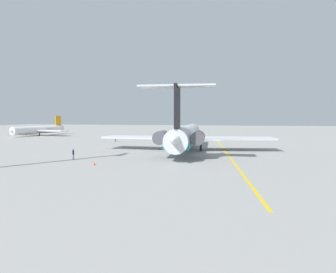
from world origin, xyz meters
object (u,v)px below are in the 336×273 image
at_px(main_jetliner, 186,135).
at_px(ground_crew_near_tail, 73,153).
at_px(airliner_mid_right, 38,130).
at_px(ground_crew_near_nose, 115,138).
at_px(safety_cone_nose, 94,163).

xyz_separation_m(main_jetliner, ground_crew_near_tail, (-16.76, 16.22, -2.18)).
relative_size(main_jetliner, airliner_mid_right, 1.65).
bearing_deg(ground_crew_near_nose, main_jetliner, 64.11).
distance_m(airliner_mid_right, safety_cone_nose, 79.54).
xyz_separation_m(main_jetliner, airliner_mid_right, (38.23, 62.80, -1.08)).
relative_size(airliner_mid_right, safety_cone_nose, 45.89).
distance_m(ground_crew_near_nose, ground_crew_near_tail, 35.11).
bearing_deg(airliner_mid_right, main_jetliner, 68.60).
relative_size(ground_crew_near_nose, safety_cone_nose, 3.29).
height_order(main_jetliner, safety_cone_nose, main_jetliner).
xyz_separation_m(airliner_mid_right, ground_crew_near_nose, (-20.53, -39.82, -1.08)).
height_order(ground_crew_near_nose, safety_cone_nose, ground_crew_near_nose).
xyz_separation_m(ground_crew_near_tail, safety_cone_nose, (-4.63, -6.03, -0.85)).
bearing_deg(ground_crew_near_nose, airliner_mid_right, -105.57).
distance_m(main_jetliner, ground_crew_near_tail, 23.43).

